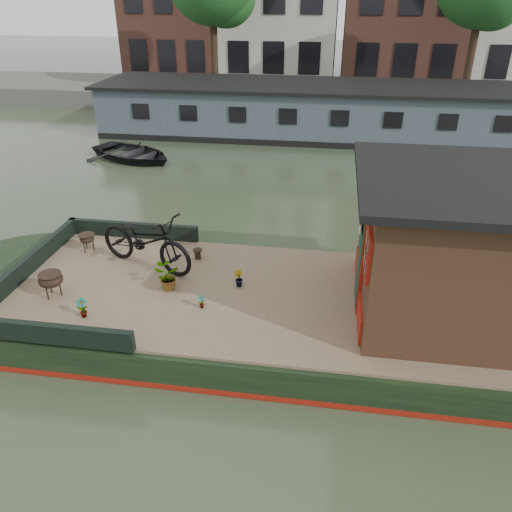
# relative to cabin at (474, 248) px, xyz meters

# --- Properties ---
(ground) EXTENTS (120.00, 120.00, 0.00)m
(ground) POSITION_rel_cabin_xyz_m (-2.19, 0.00, -1.88)
(ground) COLOR #2D3924
(ground) RESTS_ON ground
(houseboat_hull) EXTENTS (14.01, 4.02, 0.60)m
(houseboat_hull) POSITION_rel_cabin_xyz_m (-3.52, 0.00, -1.60)
(houseboat_hull) COLOR black
(houseboat_hull) RESTS_ON ground
(houseboat_deck) EXTENTS (11.80, 3.80, 0.05)m
(houseboat_deck) POSITION_rel_cabin_xyz_m (-2.19, 0.00, -1.25)
(houseboat_deck) COLOR #80654F
(houseboat_deck) RESTS_ON houseboat_hull
(bow_bulwark) EXTENTS (3.00, 4.00, 0.35)m
(bow_bulwark) POSITION_rel_cabin_xyz_m (-7.25, 0.00, -1.05)
(bow_bulwark) COLOR black
(bow_bulwark) RESTS_ON houseboat_deck
(cabin) EXTENTS (4.00, 3.50, 2.42)m
(cabin) POSITION_rel_cabin_xyz_m (0.00, 0.00, 0.00)
(cabin) COLOR #322113
(cabin) RESTS_ON houseboat_deck
(bicycle) EXTENTS (2.33, 1.50, 1.16)m
(bicycle) POSITION_rel_cabin_xyz_m (-5.89, 0.68, -0.65)
(bicycle) COLOR black
(bicycle) RESTS_ON houseboat_deck
(potted_plant_a) EXTENTS (0.23, 0.19, 0.38)m
(potted_plant_a) POSITION_rel_cabin_xyz_m (-6.38, -1.19, -1.04)
(potted_plant_a) COLOR #935B2A
(potted_plant_a) RESTS_ON houseboat_deck
(potted_plant_b) EXTENTS (0.23, 0.22, 0.32)m
(potted_plant_b) POSITION_rel_cabin_xyz_m (-3.96, 0.22, -1.07)
(potted_plant_b) COLOR brown
(potted_plant_b) RESTS_ON houseboat_deck
(potted_plant_c) EXTENTS (0.52, 0.47, 0.50)m
(potted_plant_c) POSITION_rel_cabin_xyz_m (-5.23, -0.11, -0.98)
(potted_plant_c) COLOR brown
(potted_plant_c) RESTS_ON houseboat_deck
(potted_plant_e) EXTENTS (0.17, 0.17, 0.26)m
(potted_plant_e) POSITION_rel_cabin_xyz_m (-4.46, -0.61, -1.10)
(potted_plant_e) COLOR brown
(potted_plant_e) RESTS_ON houseboat_deck
(brazier_front) EXTENTS (0.55, 0.55, 0.46)m
(brazier_front) POSITION_rel_cabin_xyz_m (-7.22, -0.64, -1.00)
(brazier_front) COLOR black
(brazier_front) RESTS_ON houseboat_deck
(brazier_rear) EXTENTS (0.43, 0.43, 0.39)m
(brazier_rear) POSITION_rel_cabin_xyz_m (-7.38, 1.14, -1.03)
(brazier_rear) COLOR black
(brazier_rear) RESTS_ON houseboat_deck
(bollard_port) EXTENTS (0.19, 0.19, 0.22)m
(bollard_port) POSITION_rel_cabin_xyz_m (-4.99, 1.15, -1.12)
(bollard_port) COLOR black
(bollard_port) RESTS_ON houseboat_deck
(dinghy) EXTENTS (4.24, 3.79, 0.72)m
(dinghy) POSITION_rel_cabin_xyz_m (-9.66, 9.43, -1.52)
(dinghy) COLOR black
(dinghy) RESTS_ON ground
(far_houseboat) EXTENTS (20.40, 4.40, 2.11)m
(far_houseboat) POSITION_rel_cabin_xyz_m (-2.19, 14.00, -0.91)
(far_houseboat) COLOR #424E58
(far_houseboat) RESTS_ON ground
(quay) EXTENTS (60.00, 6.00, 0.90)m
(quay) POSITION_rel_cabin_xyz_m (-2.19, 20.50, -1.43)
(quay) COLOR #47443F
(quay) RESTS_ON ground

